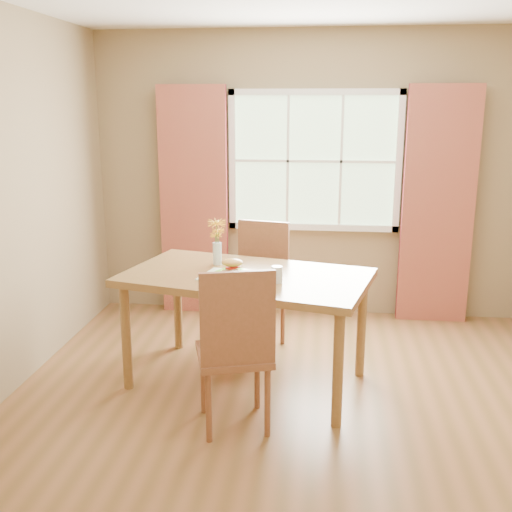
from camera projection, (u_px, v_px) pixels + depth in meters
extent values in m
cube|color=brown|center=(304.00, 402.00, 4.21)|extent=(4.20, 3.80, 0.02)
cube|color=#887352|center=(314.00, 177.00, 5.72)|extent=(4.20, 0.02, 2.70)
cube|color=#887352|center=(291.00, 309.00, 2.04)|extent=(4.20, 0.02, 2.70)
cube|color=#887352|center=(1.00, 205.00, 4.11)|extent=(0.02, 3.80, 2.70)
cube|color=#B6E1AA|center=(314.00, 161.00, 5.65)|extent=(1.50, 0.02, 1.20)
cube|color=white|center=(316.00, 92.00, 5.47)|extent=(1.62, 0.04, 0.06)
cube|color=white|center=(313.00, 227.00, 5.78)|extent=(1.62, 0.04, 0.06)
cube|color=white|center=(232.00, 160.00, 5.71)|extent=(0.06, 0.04, 1.32)
cube|color=white|center=(399.00, 162.00, 5.54)|extent=(0.06, 0.04, 1.32)
cube|color=white|center=(314.00, 161.00, 5.63)|extent=(1.50, 0.03, 0.02)
cube|color=maroon|center=(194.00, 202.00, 5.78)|extent=(0.65, 0.08, 2.20)
cube|color=maroon|center=(438.00, 207.00, 5.53)|extent=(0.65, 0.08, 2.20)
cube|color=brown|center=(246.00, 277.00, 4.30)|extent=(1.90, 1.35, 0.05)
cylinder|color=brown|center=(126.00, 338.00, 4.31)|extent=(0.07, 0.07, 0.79)
cylinder|color=brown|center=(338.00, 370.00, 3.79)|extent=(0.07, 0.07, 0.79)
cylinder|color=brown|center=(178.00, 304.00, 5.03)|extent=(0.07, 0.07, 0.79)
cylinder|color=brown|center=(361.00, 327.00, 4.51)|extent=(0.07, 0.07, 0.79)
cube|color=brown|center=(234.00, 355.00, 3.79)|extent=(0.56, 0.56, 0.04)
cube|color=brown|center=(238.00, 319.00, 3.52)|extent=(0.44, 0.16, 0.58)
cylinder|color=brown|center=(209.00, 407.00, 3.65)|extent=(0.04, 0.04, 0.46)
cylinder|color=brown|center=(267.00, 402.00, 3.71)|extent=(0.04, 0.04, 0.46)
cylinder|color=brown|center=(203.00, 381.00, 4.00)|extent=(0.04, 0.04, 0.46)
cylinder|color=brown|center=(257.00, 377.00, 4.06)|extent=(0.04, 0.04, 0.46)
cube|color=brown|center=(256.00, 295.00, 4.98)|extent=(0.53, 0.53, 0.04)
cube|color=brown|center=(264.00, 254.00, 5.09)|extent=(0.44, 0.13, 0.57)
cylinder|color=brown|center=(228.00, 328.00, 4.94)|extent=(0.04, 0.04, 0.46)
cylinder|color=brown|center=(270.00, 333.00, 4.82)|extent=(0.04, 0.04, 0.46)
cylinder|color=brown|center=(243.00, 314.00, 5.27)|extent=(0.04, 0.04, 0.46)
cylinder|color=brown|center=(283.00, 319.00, 5.15)|extent=(0.04, 0.04, 0.46)
cube|color=beige|center=(234.00, 277.00, 4.22)|extent=(0.51, 0.42, 0.01)
cube|color=#5CBD2F|center=(233.00, 275.00, 4.21)|extent=(0.37, 0.37, 0.01)
ellipsoid|color=#EDB151|center=(232.00, 272.00, 4.19)|extent=(0.16, 0.12, 0.04)
ellipsoid|color=#4C8C2D|center=(237.00, 271.00, 4.17)|extent=(0.09, 0.06, 0.01)
cylinder|color=red|center=(231.00, 268.00, 4.19)|extent=(0.08, 0.08, 0.01)
cylinder|color=red|center=(235.00, 267.00, 4.19)|extent=(0.08, 0.08, 0.01)
ellipsoid|color=#EDB151|center=(232.00, 263.00, 4.18)|extent=(0.16, 0.12, 0.05)
cylinder|color=silver|center=(277.00, 274.00, 4.08)|extent=(0.08, 0.08, 0.11)
cylinder|color=silver|center=(277.00, 276.00, 4.08)|extent=(0.07, 0.07, 0.10)
cylinder|color=silver|center=(217.00, 253.00, 4.53)|extent=(0.07, 0.07, 0.17)
cylinder|color=silver|center=(217.00, 259.00, 4.54)|extent=(0.06, 0.06, 0.08)
cylinder|color=#3D7028|center=(217.00, 244.00, 4.52)|extent=(0.01, 0.01, 0.32)
cylinder|color=#3D7028|center=(218.00, 248.00, 4.51)|extent=(0.01, 0.01, 0.26)
cylinder|color=#3D7028|center=(216.00, 250.00, 4.54)|extent=(0.01, 0.01, 0.23)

